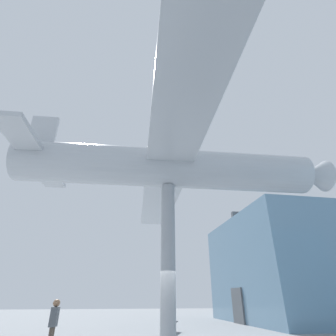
{
  "coord_description": "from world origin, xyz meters",
  "views": [
    {
      "loc": [
        9.96,
        -1.68,
        1.64
      ],
      "look_at": [
        0.0,
        0.0,
        6.66
      ],
      "focal_mm": 28.0,
      "sensor_mm": 36.0,
      "label": 1
    }
  ],
  "objects_px": {
    "suspended_airplane": "(172,168)",
    "plaza_bench": "(172,323)",
    "support_pylon_central": "(168,259)",
    "visitor_person": "(53,322)"
  },
  "relations": [
    {
      "from": "suspended_airplane",
      "to": "plaza_bench",
      "type": "bearing_deg",
      "value": 172.95
    },
    {
      "from": "support_pylon_central",
      "to": "suspended_airplane",
      "type": "xyz_separation_m",
      "value": [
        0.01,
        0.17,
        3.76
      ]
    },
    {
      "from": "support_pylon_central",
      "to": "visitor_person",
      "type": "height_order",
      "value": "support_pylon_central"
    },
    {
      "from": "support_pylon_central",
      "to": "suspended_airplane",
      "type": "bearing_deg",
      "value": 87.07
    },
    {
      "from": "support_pylon_central",
      "to": "plaza_bench",
      "type": "xyz_separation_m",
      "value": [
        -5.81,
        1.19,
        -2.47
      ]
    },
    {
      "from": "visitor_person",
      "to": "plaza_bench",
      "type": "height_order",
      "value": "visitor_person"
    },
    {
      "from": "visitor_person",
      "to": "plaza_bench",
      "type": "distance_m",
      "value": 7.11
    },
    {
      "from": "support_pylon_central",
      "to": "visitor_person",
      "type": "bearing_deg",
      "value": -101.33
    },
    {
      "from": "support_pylon_central",
      "to": "visitor_person",
      "type": "xyz_separation_m",
      "value": [
        -0.76,
        -3.8,
        -2.0
      ]
    },
    {
      "from": "visitor_person",
      "to": "plaza_bench",
      "type": "bearing_deg",
      "value": 135.72
    }
  ]
}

